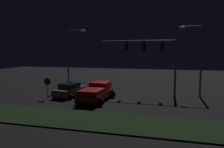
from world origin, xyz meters
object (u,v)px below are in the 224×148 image
Objects in this scene: pickup_truck at (97,91)px; car_sedan at (71,90)px; traffic_signal_gantry at (153,52)px; street_lamp_right at (197,52)px; street_lamp_left at (72,51)px; stop_sign at (47,84)px.

pickup_truck is 3.76m from car_sedan.
street_lamp_right is at bearing 12.10° from traffic_signal_gantry.
street_lamp_right reaches higher than traffic_signal_gantry.
car_sedan is at bearing -162.10° from traffic_signal_gantry.
traffic_signal_gantry is (8.60, 2.78, 4.16)m from car_sedan.
pickup_truck is 7.58m from traffic_signal_gantry.
street_lamp_left is (-10.58, 1.82, 0.04)m from traffic_signal_gantry.
traffic_signal_gantry reaches higher than car_sedan.
car_sedan is 2.08× the size of stop_sign.
street_lamp_right is 3.50× the size of stop_sign.
street_lamp_right is at bearing -64.09° from car_sedan.
car_sedan is (-3.52, 1.29, -0.26)m from pickup_truck.
stop_sign is at bearing -155.74° from traffic_signal_gantry.
street_lamp_right is (9.69, 5.05, 3.94)m from pickup_truck.
traffic_signal_gantry is 11.78m from stop_sign.
pickup_truck is 2.44× the size of stop_sign.
pickup_truck is at bearing -141.30° from traffic_signal_gantry.
street_lamp_right is at bearing -61.41° from pickup_truck.
stop_sign is at bearing 97.36° from pickup_truck.
street_lamp_left is 1.00× the size of street_lamp_right.
pickup_truck is at bearing -100.08° from car_sedan.
street_lamp_left is at bearing 92.50° from stop_sign.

